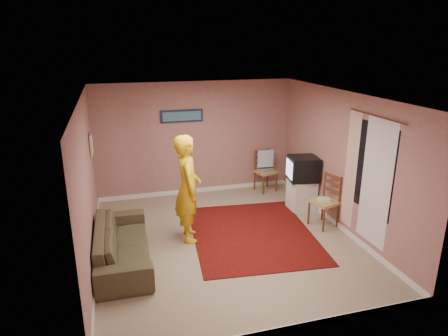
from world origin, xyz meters
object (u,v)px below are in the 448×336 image
object	(u,v)px
crt_tv	(303,169)
chair_b	(325,196)
sofa	(122,244)
person	(188,188)
tv_cabinet	(301,194)
chair_a	(266,167)

from	to	relation	value
crt_tv	chair_b	bearing A→B (deg)	-77.83
chair_b	crt_tv	bearing A→B (deg)	166.24
sofa	person	distance (m)	1.44
sofa	tv_cabinet	bearing A→B (deg)	-72.16
tv_cabinet	person	distance (m)	2.72
tv_cabinet	chair_a	world-z (taller)	chair_a
tv_cabinet	crt_tv	world-z (taller)	crt_tv
tv_cabinet	chair_b	xyz separation A→B (m)	(0.04, -0.86, 0.30)
chair_a	person	distance (m)	2.94
tv_cabinet	person	bearing A→B (deg)	-165.74
tv_cabinet	crt_tv	bearing A→B (deg)	170.90
tv_cabinet	chair_b	distance (m)	0.91
crt_tv	chair_a	bearing A→B (deg)	114.19
chair_b	person	xyz separation A→B (m)	(-2.60, 0.21, 0.34)
chair_a	sofa	size ratio (longest dim) A/B	0.25
chair_b	person	size ratio (longest dim) A/B	0.29
chair_a	chair_b	xyz separation A→B (m)	(0.38, -2.09, 0.03)
chair_b	sofa	size ratio (longest dim) A/B	0.27
sofa	person	world-z (taller)	person
tv_cabinet	person	xyz separation A→B (m)	(-2.56, -0.65, 0.64)
crt_tv	person	size ratio (longest dim) A/B	0.34
crt_tv	person	world-z (taller)	person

